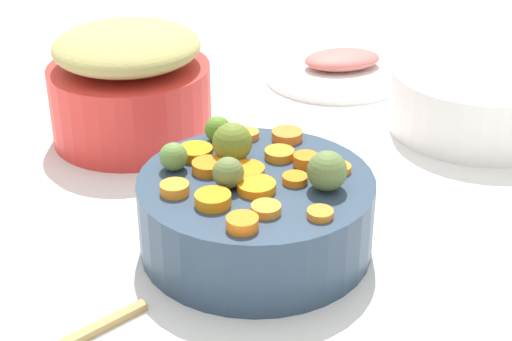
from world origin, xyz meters
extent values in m
cube|color=silver|center=(0.00, 0.00, 0.01)|extent=(2.40, 2.40, 0.02)
cylinder|color=#2B3E54|center=(-0.03, -0.02, 0.06)|extent=(0.25, 0.25, 0.08)
cylinder|color=red|center=(0.03, -0.33, 0.07)|extent=(0.22, 0.22, 0.10)
ellipsoid|color=tan|center=(0.03, -0.33, 0.15)|extent=(0.20, 0.20, 0.05)
cylinder|color=orange|center=(0.01, -0.05, 0.11)|extent=(0.05, 0.05, 0.01)
cylinder|color=orange|center=(0.05, -0.02, 0.11)|extent=(0.04, 0.04, 0.01)
cylinder|color=orange|center=(0.03, 0.02, 0.11)|extent=(0.05, 0.05, 0.01)
cylinder|color=orange|center=(0.01, -0.09, 0.11)|extent=(0.05, 0.05, 0.01)
cylinder|color=orange|center=(0.01, 0.07, 0.11)|extent=(0.04, 0.04, 0.01)
cylinder|color=orange|center=(-0.06, -0.11, 0.11)|extent=(0.04, 0.04, 0.01)
cylinder|color=orange|center=(-0.07, 0.01, 0.11)|extent=(0.03, 0.03, 0.01)
cylinder|color=orange|center=(-0.09, -0.03, 0.11)|extent=(0.03, 0.03, 0.01)
cylinder|color=orange|center=(-0.10, -0.09, 0.11)|extent=(0.04, 0.04, 0.01)
cylinder|color=orange|center=(-0.02, 0.01, 0.11)|extent=(0.06, 0.06, 0.01)
cylinder|color=orange|center=(-0.07, -0.05, 0.11)|extent=(0.04, 0.04, 0.01)
cylinder|color=orange|center=(-0.06, 0.08, 0.11)|extent=(0.03, 0.03, 0.01)
cylinder|color=orange|center=(-0.12, 0.00, 0.11)|extent=(0.04, 0.04, 0.01)
cylinder|color=orange|center=(-0.02, 0.05, 0.11)|extent=(0.04, 0.04, 0.01)
cylinder|color=orange|center=(-0.03, -0.03, 0.11)|extent=(0.06, 0.06, 0.01)
sphere|color=olive|center=(-0.02, -0.06, 0.13)|extent=(0.04, 0.04, 0.04)
sphere|color=#4D7A24|center=(-0.02, -0.11, 0.12)|extent=(0.03, 0.03, 0.03)
sphere|color=#5E7138|center=(0.00, -0.01, 0.12)|extent=(0.03, 0.03, 0.03)
sphere|color=#5A7239|center=(-0.09, 0.03, 0.12)|extent=(0.04, 0.04, 0.04)
sphere|color=#5C803B|center=(0.04, -0.07, 0.12)|extent=(0.03, 0.03, 0.03)
cylinder|color=white|center=(-0.43, -0.18, 0.06)|extent=(0.24, 0.24, 0.09)
cylinder|color=white|center=(-0.33, -0.43, 0.03)|extent=(0.22, 0.22, 0.01)
ellipsoid|color=#C8635D|center=(-0.35, -0.44, 0.05)|extent=(0.14, 0.10, 0.03)
camera|label=1|loc=(0.23, 0.64, 0.49)|focal=54.73mm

